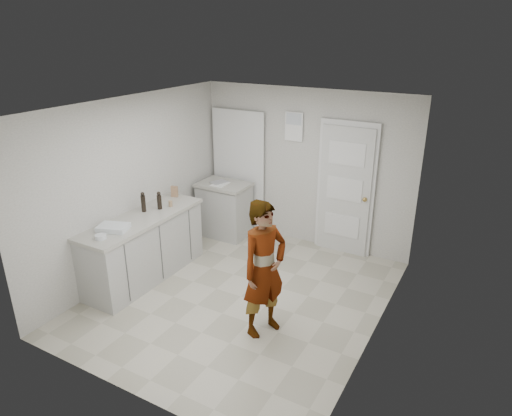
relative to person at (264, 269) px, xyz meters
The scene contains 12 objects.
ground 1.12m from the person, 141.89° to the left, with size 4.00×4.00×0.00m, color #A19C87.
room_shell 2.56m from the person, 107.78° to the left, with size 4.00×4.00×4.00m.
main_counter 2.11m from the person, behind, with size 0.64×1.96×0.93m.
side_counter 2.77m from the person, 132.49° to the left, with size 0.84×0.61×0.93m.
person is the anchor object (origin of this frame).
cake_mix_box 2.44m from the person, 152.44° to the left, with size 0.10×0.05×0.17m, color #896344.
spice_jar 2.11m from the person, 158.35° to the left, with size 0.06×0.06×0.09m, color #A17F5C.
oil_cruet_a 2.13m from the person, 162.84° to the left, with size 0.07×0.07×0.26m.
oil_cruet_b 2.21m from the person, 168.47° to the left, with size 0.06×0.06×0.29m.
baking_dish 2.08m from the person, behind, with size 0.44×0.37×0.07m.
egg_bowl 2.07m from the person, 166.13° to the right, with size 0.14×0.14×0.05m.
papers 2.72m from the person, 133.85° to the left, with size 0.23×0.29×0.01m, color white.
Camera 1 is at (2.72, -4.43, 3.33)m, focal length 32.00 mm.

